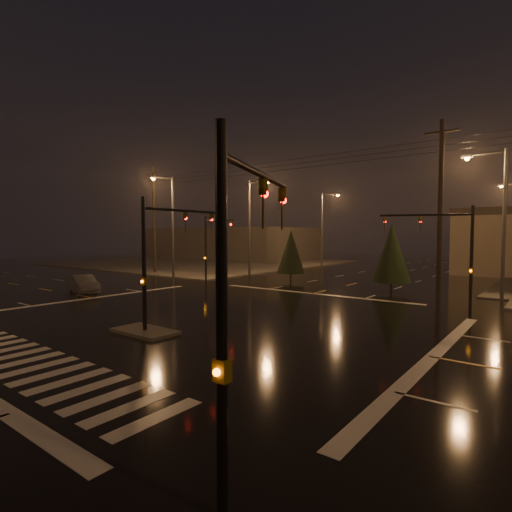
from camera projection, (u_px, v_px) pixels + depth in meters
name	position (u px, v px, depth m)	size (l,w,h in m)	color
ground	(208.00, 318.00, 20.80)	(140.00, 140.00, 0.00)	black
sidewalk_nw	(204.00, 262.00, 62.79)	(36.00, 36.00, 0.12)	#43413C
median_island	(145.00, 331.00, 17.62)	(3.00, 1.60, 0.15)	#43413C
crosswalk	(24.00, 361.00, 13.65)	(15.00, 2.60, 0.01)	beige
stop_bar_far	(313.00, 293.00, 29.53)	(16.00, 0.50, 0.01)	beige
commercial_block	(230.00, 243.00, 75.20)	(30.00, 18.00, 5.60)	#423E3A
signal_mast_median	(161.00, 248.00, 18.16)	(0.25, 4.59, 6.00)	black
signal_mast_ne	(451.00, 244.00, 22.89)	(4.84, 1.86, 6.00)	black
signal_mast_nw	(211.00, 241.00, 34.40)	(4.84, 1.86, 6.00)	black
signal_mast_se	(240.00, 272.00, 6.67)	(1.55, 3.87, 6.00)	black
streetlight_1	(252.00, 221.00, 41.56)	(2.77, 0.32, 10.00)	#38383A
streetlight_2	(324.00, 224.00, 54.26)	(2.77, 0.32, 10.00)	#38383A
streetlight_3	(499.00, 213.00, 26.42)	(2.77, 0.32, 10.00)	#38383A
streetlight_5	(170.00, 220.00, 39.07)	(0.32, 2.77, 10.00)	#38383A
utility_pole_0	(154.00, 219.00, 44.92)	(2.20, 0.32, 12.00)	black
utility_pole_1	(440.00, 208.00, 26.74)	(2.20, 0.32, 12.00)	black
conifer_3	(291.00, 251.00, 38.00)	(2.65, 2.65, 4.84)	black
conifer_4	(392.00, 253.00, 30.69)	(2.92, 2.92, 5.26)	black
car_crossing	(83.00, 284.00, 29.94)	(1.41, 4.06, 1.34)	#505257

